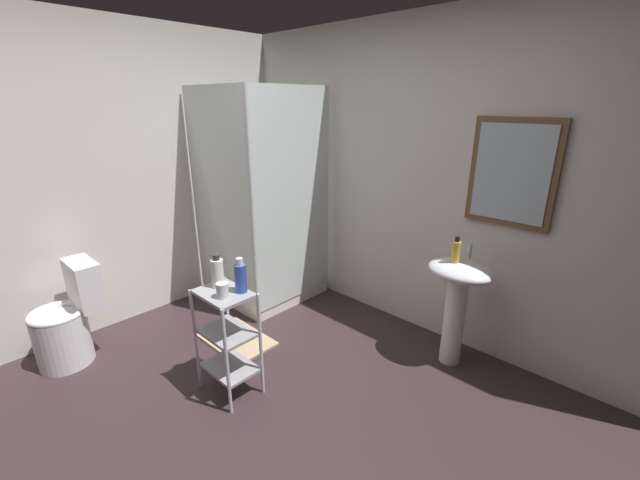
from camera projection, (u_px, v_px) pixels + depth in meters
name	position (u px, v px, depth m)	size (l,w,h in m)	color
ground_plane	(236.00, 432.00, 2.39)	(4.20, 4.20, 0.02)	#352529
wall_back	(415.00, 181.00, 3.23)	(4.20, 0.14, 2.50)	silver
wall_left	(89.00, 183.00, 3.17)	(0.10, 4.20, 2.50)	silver
shower_stall	(262.00, 254.00, 3.85)	(0.92, 0.92, 2.00)	white
pedestal_sink	(458.00, 292.00, 2.84)	(0.46, 0.37, 0.81)	white
sink_faucet	(470.00, 251.00, 2.83)	(0.03, 0.03, 0.10)	silver
toilet	(68.00, 323.00, 2.94)	(0.37, 0.49, 0.76)	white
storage_cart	(227.00, 334.00, 2.58)	(0.38, 0.28, 0.74)	silver
hand_soap_bottle	(456.00, 251.00, 2.74)	(0.06, 0.06, 0.19)	gold
lotion_bottle_white	(218.00, 273.00, 2.52)	(0.08, 0.08, 0.22)	white
shampoo_bottle_blue	(241.00, 277.00, 2.46)	(0.07, 0.07, 0.23)	#324FB5
rinse_cup	(222.00, 290.00, 2.40)	(0.07, 0.07, 0.10)	silver
bath_mat	(237.00, 340.00, 3.27)	(0.60, 0.40, 0.02)	tan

